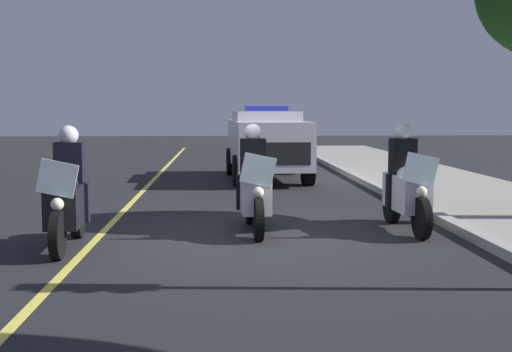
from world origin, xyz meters
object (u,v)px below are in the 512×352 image
(police_motorcycle_lead_right, at_px, (254,188))
(police_motorcycle_trailing, at_px, (406,187))
(police_motorcycle_lead_left, at_px, (68,198))
(police_suv, at_px, (267,141))

(police_motorcycle_lead_right, distance_m, police_motorcycle_trailing, 2.44)
(police_motorcycle_trailing, bearing_deg, police_motorcycle_lead_right, -90.82)
(police_motorcycle_lead_left, bearing_deg, police_motorcycle_trailing, 101.64)
(police_motorcycle_lead_right, relative_size, police_motorcycle_trailing, 1.00)
(police_motorcycle_lead_left, distance_m, police_suv, 9.65)
(police_motorcycle_lead_right, distance_m, police_suv, 7.97)
(police_motorcycle_trailing, height_order, police_suv, police_suv)
(police_motorcycle_lead_left, relative_size, police_suv, 0.43)
(police_motorcycle_lead_left, xyz_separation_m, police_suv, (-9.01, 3.43, 0.37))
(police_motorcycle_lead_left, height_order, police_motorcycle_trailing, same)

